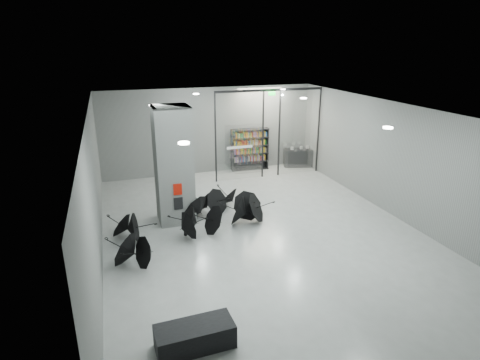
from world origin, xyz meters
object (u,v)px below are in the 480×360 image
object	(u,v)px
shop_counter	(299,158)
umbrella_cluster	(202,221)
bookshelf	(250,149)
bench	(195,336)
column	(173,165)

from	to	relation	value
shop_counter	umbrella_cluster	size ratio (longest dim) A/B	0.26
bookshelf	shop_counter	size ratio (longest dim) A/B	1.36
bench	shop_counter	distance (m)	13.26
column	shop_counter	xyz separation A→B (m)	(6.95, 4.47, -1.56)
bench	bookshelf	size ratio (longest dim) A/B	0.79
column	bench	bearing A→B (deg)	-96.28
bookshelf	umbrella_cluster	xyz separation A→B (m)	(-3.77, -5.82, -0.69)
shop_counter	bench	bearing A→B (deg)	-110.38
column	umbrella_cluster	xyz separation A→B (m)	(0.67, -1.07, -1.68)
shop_counter	bookshelf	bearing A→B (deg)	-171.53
column	umbrella_cluster	size ratio (longest dim) A/B	0.71
shop_counter	umbrella_cluster	xyz separation A→B (m)	(-6.28, -5.54, -0.13)
umbrella_cluster	shop_counter	bearing A→B (deg)	41.44
umbrella_cluster	column	bearing A→B (deg)	121.82
column	bookshelf	xyz separation A→B (m)	(4.44, 4.75, -0.99)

